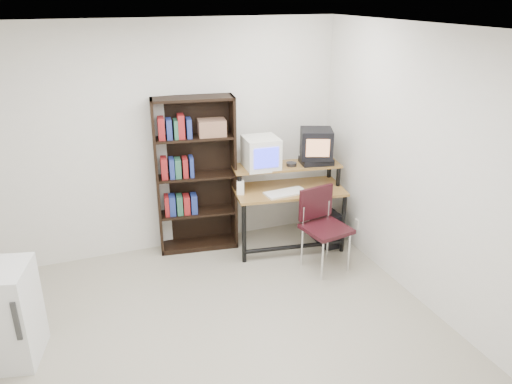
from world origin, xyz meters
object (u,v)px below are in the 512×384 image
object	(u,v)px
crt_tv	(316,144)
school_chair	(322,220)
pc_tower	(325,226)
mini_fridge	(3,315)
crt_monitor	(261,153)
computer_desk	(288,191)
bookshelf	(195,173)

from	to	relation	value
crt_tv	school_chair	bearing A→B (deg)	-87.42
pc_tower	mini_fridge	bearing A→B (deg)	-166.02
crt_monitor	mini_fridge	size ratio (longest dim) A/B	0.48
computer_desk	crt_tv	xyz separation A→B (m)	(0.36, 0.04, 0.52)
crt_tv	bookshelf	distance (m)	1.43
bookshelf	mini_fridge	bearing A→B (deg)	-137.26
crt_tv	bookshelf	size ratio (longest dim) A/B	0.25
crt_monitor	bookshelf	size ratio (longest dim) A/B	0.23
computer_desk	crt_tv	distance (m)	0.64
pc_tower	mini_fridge	distance (m)	3.56
school_chair	crt_tv	bearing A→B (deg)	60.86
crt_tv	pc_tower	distance (m)	1.02
crt_tv	pc_tower	xyz separation A→B (m)	(0.10, -0.14, -1.01)
crt_tv	bookshelf	xyz separation A→B (m)	(-1.36, 0.32, -0.29)
computer_desk	mini_fridge	bearing A→B (deg)	-152.79
computer_desk	mini_fridge	world-z (taller)	computer_desk
computer_desk	crt_monitor	size ratio (longest dim) A/B	3.24
computer_desk	bookshelf	distance (m)	1.09
computer_desk	crt_tv	size ratio (longest dim) A/B	2.91
computer_desk	crt_monitor	xyz separation A→B (m)	(-0.29, 0.14, 0.46)
mini_fridge	pc_tower	bearing A→B (deg)	28.18
bookshelf	crt_tv	bearing A→B (deg)	-5.23
computer_desk	crt_tv	bearing A→B (deg)	15.53
crt_monitor	computer_desk	bearing A→B (deg)	-22.32
crt_monitor	pc_tower	xyz separation A→B (m)	(0.75, -0.24, -0.94)
crt_monitor	crt_tv	bearing A→B (deg)	-4.88
crt_monitor	pc_tower	distance (m)	1.22
computer_desk	pc_tower	xyz separation A→B (m)	(0.46, -0.10, -0.48)
pc_tower	mini_fridge	size ratio (longest dim) A/B	0.53
crt_tv	school_chair	size ratio (longest dim) A/B	0.51
crt_monitor	mini_fridge	bearing A→B (deg)	-153.51
crt_tv	school_chair	world-z (taller)	crt_tv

